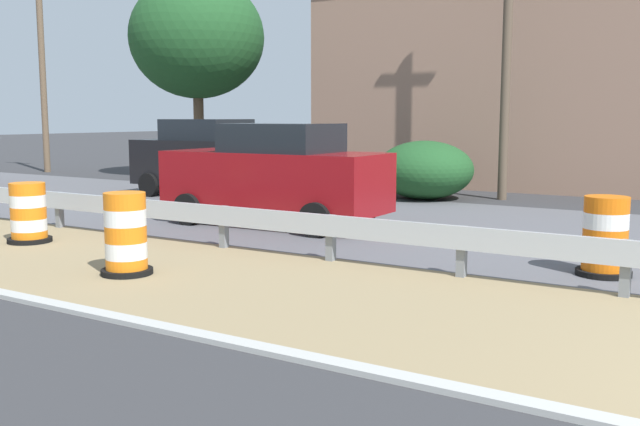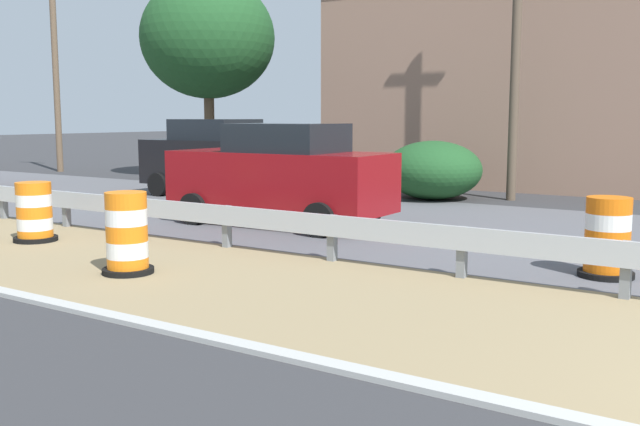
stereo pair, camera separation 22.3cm
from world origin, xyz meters
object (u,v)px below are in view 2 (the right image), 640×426
(car_mid_far_lane, at_px, (220,158))
(traffic_barrel_close, at_px, (127,237))
(traffic_barrel_nearest, at_px, (607,241))
(car_distant_b, at_px, (281,175))
(utility_pole_mid, at_px, (55,64))
(utility_pole_near, at_px, (517,25))
(traffic_barrel_mid, at_px, (35,215))

(car_mid_far_lane, bearing_deg, traffic_barrel_close, -57.20)
(traffic_barrel_nearest, distance_m, traffic_barrel_close, 6.56)
(traffic_barrel_close, bearing_deg, car_mid_far_lane, 33.71)
(traffic_barrel_nearest, distance_m, car_mid_far_lane, 12.06)
(car_distant_b, relative_size, utility_pole_mid, 0.56)
(traffic_barrel_close, distance_m, utility_pole_near, 12.35)
(traffic_barrel_mid, relative_size, car_mid_far_lane, 0.24)
(traffic_barrel_nearest, xyz_separation_m, car_mid_far_lane, (4.77, 11.06, 0.55))
(car_mid_far_lane, bearing_deg, utility_pole_near, 25.15)
(traffic_barrel_mid, xyz_separation_m, car_mid_far_lane, (7.28, 2.10, 0.58))
(car_mid_far_lane, xyz_separation_m, utility_pole_mid, (3.25, 11.20, 3.16))
(traffic_barrel_nearest, xyz_separation_m, car_distant_b, (1.41, 6.51, 0.52))
(traffic_barrel_mid, bearing_deg, car_distant_b, -32.10)
(traffic_barrel_nearest, distance_m, utility_pole_near, 9.97)
(car_distant_b, bearing_deg, traffic_barrel_close, 99.08)
(car_distant_b, xyz_separation_m, utility_pole_near, (6.78, -2.43, 3.44))
(traffic_barrel_mid, distance_m, utility_pole_mid, 17.36)
(traffic_barrel_mid, height_order, utility_pole_mid, utility_pole_mid)
(traffic_barrel_mid, xyz_separation_m, utility_pole_mid, (10.52, 13.29, 3.74))
(traffic_barrel_close, distance_m, utility_pole_mid, 20.54)
(car_distant_b, height_order, utility_pole_mid, utility_pole_mid)
(traffic_barrel_close, xyz_separation_m, car_mid_far_lane, (8.19, 5.47, 0.53))
(traffic_barrel_nearest, xyz_separation_m, utility_pole_near, (8.19, 4.09, 3.96))
(traffic_barrel_nearest, xyz_separation_m, utility_pole_mid, (8.02, 22.26, 3.71))
(traffic_barrel_close, relative_size, car_mid_far_lane, 0.26)
(car_mid_far_lane, bearing_deg, utility_pole_mid, 162.92)
(traffic_barrel_mid, height_order, car_distant_b, car_distant_b)
(traffic_barrel_mid, relative_size, utility_pole_mid, 0.13)
(traffic_barrel_nearest, distance_m, car_distant_b, 6.68)
(traffic_barrel_nearest, relative_size, traffic_barrel_mid, 1.05)
(utility_pole_mid, bearing_deg, traffic_barrel_nearest, -109.81)
(utility_pole_mid, bearing_deg, utility_pole_near, -89.47)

